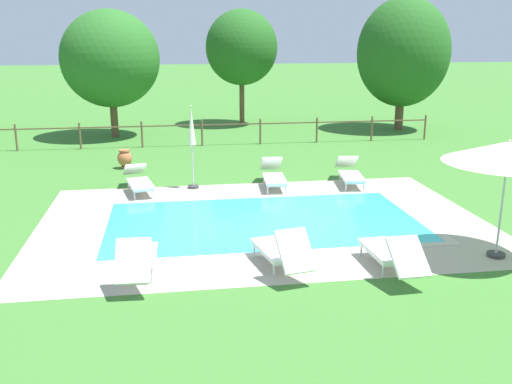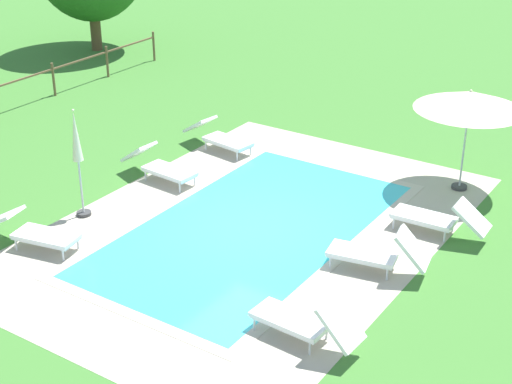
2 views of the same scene
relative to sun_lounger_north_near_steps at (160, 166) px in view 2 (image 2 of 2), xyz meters
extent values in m
plane|color=#3D752D|center=(-0.84, -3.15, -0.37)|extent=(160.00, 160.00, 0.00)
cube|color=#B2A893|center=(-0.84, -3.15, -0.37)|extent=(10.63, 7.28, 0.01)
cube|color=#38C6D1|center=(-0.84, -3.15, -0.36)|extent=(7.38, 4.04, 0.01)
cube|color=#C0B59F|center=(-0.84, -1.01, -0.36)|extent=(7.86, 0.24, 0.01)
cube|color=#C0B59F|center=(-0.84, -5.29, -0.36)|extent=(7.86, 0.24, 0.01)
cube|color=#C0B59F|center=(2.97, -3.15, -0.36)|extent=(0.24, 4.04, 0.01)
cube|color=#C0B59F|center=(-4.65, -3.15, -0.36)|extent=(0.24, 4.04, 0.01)
cube|color=white|center=(-0.02, -0.29, -0.05)|extent=(0.70, 1.34, 0.07)
cube|color=white|center=(0.05, 0.70, 0.19)|extent=(0.65, 0.77, 0.54)
cube|color=silver|center=(-0.02, -0.29, -0.11)|extent=(0.66, 1.31, 0.04)
cylinder|color=silver|center=(0.19, -0.86, -0.23)|extent=(0.04, 0.04, 0.28)
cylinder|color=silver|center=(-0.32, -0.82, -0.23)|extent=(0.04, 0.04, 0.28)
cylinder|color=silver|center=(0.27, 0.24, -0.23)|extent=(0.04, 0.04, 0.28)
cylinder|color=silver|center=(-0.23, 0.28, -0.23)|extent=(0.04, 0.04, 0.28)
cube|color=white|center=(-1.03, -5.82, -0.05)|extent=(0.83, 1.39, 0.07)
cube|color=white|center=(-0.85, -6.74, 0.25)|extent=(0.71, 0.72, 0.66)
cube|color=silver|center=(-1.03, -5.82, -0.11)|extent=(0.80, 1.36, 0.04)
cylinder|color=silver|center=(-1.38, -5.32, -0.23)|extent=(0.04, 0.04, 0.28)
cylinder|color=silver|center=(-0.88, -5.23, -0.23)|extent=(0.04, 0.04, 0.28)
cylinder|color=silver|center=(-1.18, -6.41, -0.23)|extent=(0.04, 0.04, 0.28)
cylinder|color=silver|center=(-0.68, -6.32, -0.23)|extent=(0.04, 0.04, 0.28)
cube|color=white|center=(-3.85, -0.27, -0.05)|extent=(0.85, 1.39, 0.07)
cube|color=white|center=(-4.06, 0.73, 0.15)|extent=(0.74, 0.88, 0.46)
cube|color=silver|center=(-3.85, -0.27, -0.11)|extent=(0.81, 1.36, 0.04)
cylinder|color=silver|center=(-3.49, -0.76, -0.23)|extent=(0.04, 0.04, 0.28)
cylinder|color=silver|center=(-3.99, -0.86, -0.23)|extent=(0.04, 0.04, 0.28)
cylinder|color=silver|center=(-3.71, 0.32, -0.23)|extent=(0.04, 0.04, 0.28)
cylinder|color=silver|center=(-4.21, 0.22, -0.23)|extent=(0.04, 0.04, 0.28)
cube|color=white|center=(1.04, -6.20, -0.05)|extent=(0.65, 1.32, 0.07)
cube|color=white|center=(1.08, -7.19, 0.20)|extent=(0.63, 0.74, 0.56)
cube|color=silver|center=(1.04, -6.20, -0.11)|extent=(0.62, 1.29, 0.04)
cylinder|color=silver|center=(0.77, -5.66, -0.23)|extent=(0.04, 0.04, 0.28)
cylinder|color=silver|center=(1.28, -5.64, -0.23)|extent=(0.04, 0.04, 0.28)
cylinder|color=silver|center=(0.81, -6.77, -0.23)|extent=(0.04, 0.04, 0.28)
cylinder|color=silver|center=(1.32, -6.75, -0.23)|extent=(0.04, 0.04, 0.28)
cube|color=white|center=(2.28, -0.34, -0.05)|extent=(0.77, 1.37, 0.07)
cube|color=white|center=(2.42, 0.66, 0.17)|extent=(0.70, 0.82, 0.51)
cube|color=silver|center=(2.28, -0.34, -0.11)|extent=(0.74, 1.34, 0.04)
cylinder|color=silver|center=(2.46, -0.92, -0.23)|extent=(0.04, 0.04, 0.28)
cylinder|color=silver|center=(1.96, -0.85, -0.23)|extent=(0.04, 0.04, 0.28)
cylinder|color=silver|center=(2.61, 0.17, -0.23)|extent=(0.04, 0.04, 0.28)
cylinder|color=silver|center=(2.11, 0.24, -0.23)|extent=(0.04, 0.04, 0.28)
cube|color=white|center=(-3.64, -5.79, -0.05)|extent=(0.67, 1.33, 0.07)
cube|color=white|center=(-3.69, -6.74, 0.24)|extent=(0.63, 0.68, 0.64)
cube|color=silver|center=(-3.64, -5.79, -0.11)|extent=(0.64, 1.30, 0.04)
cylinder|color=silver|center=(-3.86, -5.23, -0.23)|extent=(0.04, 0.04, 0.28)
cylinder|color=silver|center=(-3.35, -5.26, -0.23)|extent=(0.04, 0.04, 0.28)
cylinder|color=silver|center=(-3.92, -6.33, -0.23)|extent=(0.04, 0.04, 0.28)
cylinder|color=silver|center=(-3.41, -6.36, -0.23)|extent=(0.04, 0.04, 0.28)
cylinder|color=#383838|center=(3.45, -6.11, -0.33)|extent=(0.36, 0.36, 0.08)
cylinder|color=#B2B5B7|center=(3.45, -6.11, 0.80)|extent=(0.04, 0.04, 2.35)
cone|color=beige|center=(3.45, -6.11, 1.79)|extent=(2.47, 2.47, 0.42)
sphere|color=beige|center=(3.45, -6.11, 2.01)|extent=(0.06, 0.06, 0.06)
cylinder|color=#383838|center=(-2.36, 0.21, -0.33)|extent=(0.32, 0.32, 0.08)
cylinder|color=#B2B5B7|center=(-2.36, 0.21, 0.28)|extent=(0.04, 0.04, 1.30)
cone|color=beige|center=(-2.36, 0.21, 1.47)|extent=(0.23, 0.23, 1.09)
sphere|color=beige|center=(-2.36, 0.21, 2.04)|extent=(0.05, 0.05, 0.05)
cylinder|color=brown|center=(3.11, 6.87, 0.16)|extent=(0.08, 0.08, 1.05)
cylinder|color=brown|center=(5.50, 6.87, 0.16)|extent=(0.08, 0.08, 1.05)
cylinder|color=brown|center=(7.89, 6.87, 0.16)|extent=(0.08, 0.08, 1.05)
cylinder|color=brown|center=(7.85, 9.63, 0.49)|extent=(0.39, 0.39, 1.72)
camera|label=1|loc=(-2.99, -15.99, 3.94)|focal=39.84mm
camera|label=2|loc=(-12.84, -11.19, 7.32)|focal=54.53mm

